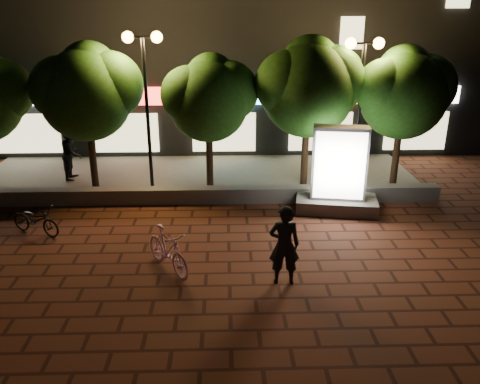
{
  "coord_description": "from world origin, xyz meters",
  "views": [
    {
      "loc": [
        1.04,
        -10.85,
        6.02
      ],
      "look_at": [
        1.43,
        1.5,
        1.3
      ],
      "focal_mm": 36.73,
      "sensor_mm": 36.0,
      "label": 1
    }
  ],
  "objects_px": {
    "pedestrian": "(72,153)",
    "street_lamp_left": "(145,72)",
    "tree_left": "(87,89)",
    "street_lamp_right": "(362,75)",
    "tree_right": "(310,84)",
    "scooter_parked": "(36,220)",
    "ad_kiosk": "(338,178)",
    "scooter_pink": "(168,250)",
    "tree_mid": "(210,95)",
    "tree_far_right": "(405,90)",
    "rider": "(284,245)"
  },
  "relations": [
    {
      "from": "tree_far_right",
      "to": "street_lamp_right",
      "type": "height_order",
      "value": "street_lamp_right"
    },
    {
      "from": "tree_left",
      "to": "scooter_parked",
      "type": "distance_m",
      "value": 4.83
    },
    {
      "from": "tree_mid",
      "to": "pedestrian",
      "type": "relative_size",
      "value": 2.4
    },
    {
      "from": "tree_right",
      "to": "ad_kiosk",
      "type": "distance_m",
      "value": 3.42
    },
    {
      "from": "tree_far_right",
      "to": "scooter_parked",
      "type": "height_order",
      "value": "tree_far_right"
    },
    {
      "from": "tree_far_right",
      "to": "street_lamp_right",
      "type": "distance_m",
      "value": 1.66
    },
    {
      "from": "tree_left",
      "to": "street_lamp_right",
      "type": "distance_m",
      "value": 8.96
    },
    {
      "from": "street_lamp_right",
      "to": "ad_kiosk",
      "type": "relative_size",
      "value": 1.86
    },
    {
      "from": "tree_right",
      "to": "tree_left",
      "type": "bearing_deg",
      "value": -180.0
    },
    {
      "from": "street_lamp_left",
      "to": "scooter_parked",
      "type": "bearing_deg",
      "value": -128.92
    },
    {
      "from": "tree_mid",
      "to": "tree_right",
      "type": "distance_m",
      "value": 3.32
    },
    {
      "from": "tree_mid",
      "to": "ad_kiosk",
      "type": "xyz_separation_m",
      "value": [
        3.94,
        -2.26,
        -2.14
      ]
    },
    {
      "from": "tree_mid",
      "to": "scooter_parked",
      "type": "xyz_separation_m",
      "value": [
        -4.81,
        -3.68,
        -2.79
      ]
    },
    {
      "from": "scooter_pink",
      "to": "scooter_parked",
      "type": "bearing_deg",
      "value": 115.38
    },
    {
      "from": "tree_left",
      "to": "street_lamp_left",
      "type": "distance_m",
      "value": 2.05
    },
    {
      "from": "rider",
      "to": "tree_far_right",
      "type": "bearing_deg",
      "value": -124.3
    },
    {
      "from": "ad_kiosk",
      "to": "tree_right",
      "type": "bearing_deg",
      "value": 105.59
    },
    {
      "from": "tree_far_right",
      "to": "street_lamp_right",
      "type": "relative_size",
      "value": 0.96
    },
    {
      "from": "tree_mid",
      "to": "tree_far_right",
      "type": "bearing_deg",
      "value": 0.0
    },
    {
      "from": "tree_right",
      "to": "tree_mid",
      "type": "bearing_deg",
      "value": -180.0
    },
    {
      "from": "tree_left",
      "to": "street_lamp_left",
      "type": "xyz_separation_m",
      "value": [
        1.95,
        -0.26,
        0.58
      ]
    },
    {
      "from": "street_lamp_right",
      "to": "tree_right",
      "type": "bearing_deg",
      "value": 170.9
    },
    {
      "from": "street_lamp_left",
      "to": "scooter_pink",
      "type": "height_order",
      "value": "street_lamp_left"
    },
    {
      "from": "tree_right",
      "to": "scooter_parked",
      "type": "height_order",
      "value": "tree_right"
    },
    {
      "from": "street_lamp_left",
      "to": "pedestrian",
      "type": "distance_m",
      "value": 4.37
    },
    {
      "from": "tree_right",
      "to": "street_lamp_left",
      "type": "xyz_separation_m",
      "value": [
        -5.36,
        -0.26,
        0.46
      ]
    },
    {
      "from": "tree_right",
      "to": "ad_kiosk",
      "type": "relative_size",
      "value": 1.89
    },
    {
      "from": "tree_left",
      "to": "street_lamp_left",
      "type": "height_order",
      "value": "street_lamp_left"
    },
    {
      "from": "street_lamp_left",
      "to": "street_lamp_right",
      "type": "relative_size",
      "value": 1.04
    },
    {
      "from": "tree_left",
      "to": "street_lamp_right",
      "type": "bearing_deg",
      "value": -1.68
    },
    {
      "from": "street_lamp_right",
      "to": "rider",
      "type": "distance_m",
      "value": 7.55
    },
    {
      "from": "tree_right",
      "to": "scooter_pink",
      "type": "distance_m",
      "value": 7.81
    },
    {
      "from": "tree_mid",
      "to": "ad_kiosk",
      "type": "height_order",
      "value": "tree_mid"
    },
    {
      "from": "pedestrian",
      "to": "street_lamp_left",
      "type": "bearing_deg",
      "value": -110.85
    },
    {
      "from": "tree_mid",
      "to": "street_lamp_left",
      "type": "distance_m",
      "value": 2.22
    },
    {
      "from": "scooter_pink",
      "to": "street_lamp_left",
      "type": "bearing_deg",
      "value": 65.94
    },
    {
      "from": "tree_far_right",
      "to": "street_lamp_right",
      "type": "xyz_separation_m",
      "value": [
        -1.55,
        -0.26,
        0.53
      ]
    },
    {
      "from": "tree_left",
      "to": "tree_far_right",
      "type": "height_order",
      "value": "tree_left"
    },
    {
      "from": "tree_right",
      "to": "tree_far_right",
      "type": "distance_m",
      "value": 3.2
    },
    {
      "from": "scooter_pink",
      "to": "rider",
      "type": "xyz_separation_m",
      "value": [
        2.71,
        -0.63,
        0.41
      ]
    },
    {
      "from": "tree_far_right",
      "to": "scooter_parked",
      "type": "distance_m",
      "value": 12.25
    },
    {
      "from": "scooter_pink",
      "to": "scooter_parked",
      "type": "xyz_separation_m",
      "value": [
        -3.9,
        2.16,
        -0.12
      ]
    },
    {
      "from": "scooter_pink",
      "to": "tree_mid",
      "type": "bearing_deg",
      "value": 45.51
    },
    {
      "from": "tree_left",
      "to": "street_lamp_left",
      "type": "bearing_deg",
      "value": -7.7
    },
    {
      "from": "ad_kiosk",
      "to": "scooter_parked",
      "type": "xyz_separation_m",
      "value": [
        -8.74,
        -1.42,
        -0.65
      ]
    },
    {
      "from": "scooter_pink",
      "to": "scooter_parked",
      "type": "distance_m",
      "value": 4.46
    },
    {
      "from": "tree_left",
      "to": "scooter_pink",
      "type": "height_order",
      "value": "tree_left"
    },
    {
      "from": "ad_kiosk",
      "to": "pedestrian",
      "type": "bearing_deg",
      "value": 161.01
    },
    {
      "from": "tree_left",
      "to": "street_lamp_right",
      "type": "height_order",
      "value": "street_lamp_right"
    },
    {
      "from": "street_lamp_right",
      "to": "scooter_pink",
      "type": "bearing_deg",
      "value": -136.42
    }
  ]
}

